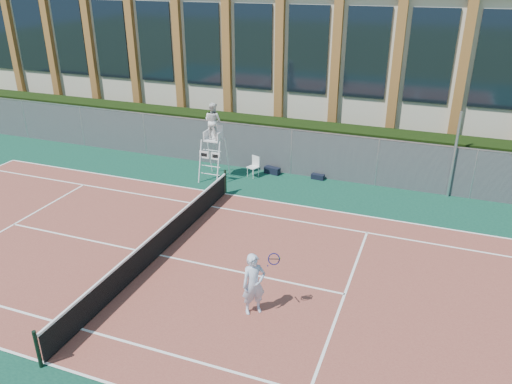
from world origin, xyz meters
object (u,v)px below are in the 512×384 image
(steel_pole, at_px, (454,155))
(umpire_chair, at_px, (213,123))
(tennis_player, at_px, (254,284))
(plastic_chair, at_px, (254,165))

(steel_pole, height_order, umpire_chair, steel_pole)
(tennis_player, bearing_deg, steel_pole, 64.50)
(plastic_chair, height_order, tennis_player, tennis_player)
(umpire_chair, bearing_deg, steel_pole, 9.11)
(plastic_chair, distance_m, tennis_player, 10.33)
(plastic_chair, bearing_deg, steel_pole, 5.22)
(umpire_chair, height_order, plastic_chair, umpire_chair)
(umpire_chair, bearing_deg, plastic_chair, 27.45)
(plastic_chair, bearing_deg, umpire_chair, -152.55)
(steel_pole, bearing_deg, plastic_chair, -174.78)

